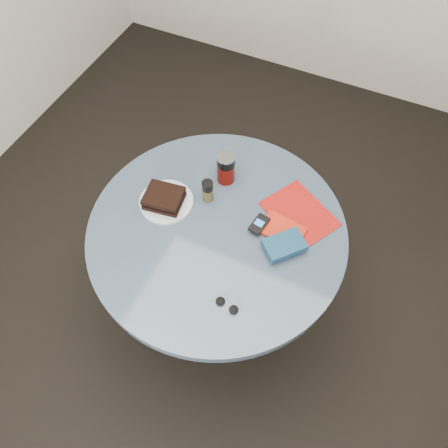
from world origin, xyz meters
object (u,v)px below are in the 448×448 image
at_px(table, 217,249).
at_px(plate, 166,202).
at_px(novel, 284,245).
at_px(mp3_player, 259,224).
at_px(red_book, 282,230).
at_px(sandwich, 164,198).
at_px(soda_can, 226,168).
at_px(headphones, 227,305).
at_px(pepper_grinder, 208,191).
at_px(magazine, 299,214).

height_order(table, plate, plate).
height_order(table, novel, novel).
bearing_deg(table, mp3_player, 26.05).
bearing_deg(red_book, novel, -58.32).
bearing_deg(sandwich, soda_can, 52.45).
xyz_separation_m(plate, headphones, (0.40, -0.30, 0.00)).
bearing_deg(red_book, table, -151.80).
bearing_deg(pepper_grinder, novel, -14.38).
xyz_separation_m(pepper_grinder, red_book, (0.32, -0.02, -0.04)).
bearing_deg(plate, headphones, -36.46).
relative_size(table, novel, 6.77).
distance_m(pepper_grinder, mp3_player, 0.24).
relative_size(sandwich, headphones, 1.73).
relative_size(sandwich, pepper_grinder, 1.54).
xyz_separation_m(table, red_book, (0.23, 0.09, 0.17)).
bearing_deg(table, soda_can, 106.75).
bearing_deg(headphones, red_book, 80.09).
height_order(plate, headphones, headphones).
height_order(sandwich, headphones, sandwich).
height_order(sandwich, soda_can, soda_can).
height_order(plate, sandwich, sandwich).
height_order(magazine, red_book, red_book).
bearing_deg(table, headphones, -58.39).
relative_size(red_book, headphones, 1.77).
height_order(table, soda_can, soda_can).
bearing_deg(sandwich, pepper_grinder, 33.29).
bearing_deg(red_book, magazine, 79.05).
bearing_deg(pepper_grinder, mp3_player, -9.93).
relative_size(plate, sandwich, 1.35).
bearing_deg(pepper_grinder, red_book, -3.70).
distance_m(plate, novel, 0.50).
bearing_deg(pepper_grinder, table, -50.42).
height_order(table, pepper_grinder, pepper_grinder).
bearing_deg(sandwich, table, -4.11).
bearing_deg(plate, soda_can, 51.96).
distance_m(magazine, red_book, 0.11).
height_order(pepper_grinder, red_book, pepper_grinder).
distance_m(plate, soda_can, 0.27).
distance_m(novel, headphones, 0.31).
xyz_separation_m(plate, red_book, (0.47, 0.07, 0.00)).
bearing_deg(headphones, sandwich, 144.40).
bearing_deg(sandwich, headphones, -35.60).
height_order(sandwich, mp3_player, sandwich).
xyz_separation_m(novel, headphones, (-0.10, -0.29, -0.02)).
height_order(red_book, headphones, same).
relative_size(magazine, mp3_player, 2.91).
height_order(magazine, novel, novel).
height_order(sandwich, magazine, sandwich).
relative_size(magazine, red_book, 1.66).
bearing_deg(soda_can, plate, -128.04).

